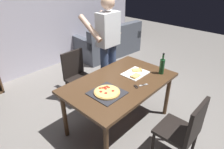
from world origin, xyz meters
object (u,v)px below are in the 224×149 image
object	(u,v)px
dining_table	(120,86)
wine_bottle	(162,66)
person_serving_pizza	(108,42)
pepperoni_pizza_on_tray	(107,92)
couch	(110,44)
chair_near_camera	(184,129)
kitchen_scissors	(139,86)
chair_far_side	(77,74)

from	to	relation	value
dining_table	wine_bottle	bearing A→B (deg)	-26.55
person_serving_pizza	pepperoni_pizza_on_tray	bearing A→B (deg)	-136.49
couch	person_serving_pizza	size ratio (longest dim) A/B	1.01
chair_near_camera	couch	world-z (taller)	chair_near_camera
person_serving_pizza	couch	bearing A→B (deg)	42.33
kitchen_scissors	wine_bottle	bearing A→B (deg)	-3.25
dining_table	wine_bottle	distance (m)	0.68
dining_table	chair_near_camera	size ratio (longest dim) A/B	1.69
chair_far_side	couch	size ratio (longest dim) A/B	0.51
pepperoni_pizza_on_tray	wine_bottle	world-z (taller)	wine_bottle
person_serving_pizza	kitchen_scissors	xyz separation A→B (m)	(-0.46, -1.00, -0.24)
chair_far_side	wine_bottle	bearing A→B (deg)	-65.09
dining_table	pepperoni_pizza_on_tray	xyz separation A→B (m)	(-0.33, -0.07, 0.09)
chair_near_camera	wine_bottle	world-z (taller)	wine_bottle
chair_far_side	kitchen_scissors	xyz separation A→B (m)	(0.07, -1.22, 0.24)
couch	kitchen_scissors	distance (m)	2.93
dining_table	chair_far_side	world-z (taller)	chair_far_side
pepperoni_pizza_on_tray	kitchen_scissors	distance (m)	0.44
chair_near_camera	person_serving_pizza	size ratio (longest dim) A/B	0.51
wine_bottle	pepperoni_pizza_on_tray	bearing A→B (deg)	166.56
dining_table	couch	bearing A→B (deg)	46.38
pepperoni_pizza_on_tray	dining_table	bearing A→B (deg)	12.34
person_serving_pizza	kitchen_scissors	size ratio (longest dim) A/B	8.95
person_serving_pizza	kitchen_scissors	bearing A→B (deg)	-114.63
chair_near_camera	dining_table	bearing A→B (deg)	90.00
dining_table	kitchen_scissors	distance (m)	0.28
chair_far_side	wine_bottle	size ratio (longest dim) A/B	2.85
chair_far_side	wine_bottle	distance (m)	1.42
chair_near_camera	pepperoni_pizza_on_tray	bearing A→B (deg)	110.43
couch	wine_bottle	xyz separation A→B (m)	(-1.31, -2.28, 0.57)
person_serving_pizza	chair_far_side	bearing A→B (deg)	157.24
pepperoni_pizza_on_tray	kitchen_scissors	world-z (taller)	pepperoni_pizza_on_tray
couch	dining_table	bearing A→B (deg)	-133.62
dining_table	wine_bottle	xyz separation A→B (m)	(0.58, -0.29, 0.20)
pepperoni_pizza_on_tray	wine_bottle	xyz separation A→B (m)	(0.91, -0.22, 0.10)
dining_table	couch	distance (m)	2.77
chair_near_camera	couch	distance (m)	3.51
couch	wine_bottle	size ratio (longest dim) A/B	5.62
chair_far_side	person_serving_pizza	xyz separation A→B (m)	(0.52, -0.22, 0.49)
wine_bottle	kitchen_scissors	world-z (taller)	wine_bottle
dining_table	chair_far_side	bearing A→B (deg)	90.00
kitchen_scissors	couch	bearing A→B (deg)	50.89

